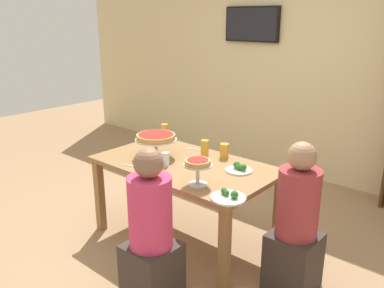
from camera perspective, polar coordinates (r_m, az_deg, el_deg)
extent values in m
plane|color=#9E7A56|center=(3.78, -1.02, -13.31)|extent=(12.00, 12.00, 0.00)
cube|color=beige|center=(5.13, 15.79, 10.86)|extent=(8.00, 0.12, 2.80)
cube|color=olive|center=(3.47, -1.08, -3.06)|extent=(1.58, 0.90, 0.04)
cube|color=olive|center=(3.88, -13.08, -7.16)|extent=(0.07, 0.07, 0.70)
cube|color=olive|center=(2.95, 4.66, -15.12)|extent=(0.07, 0.07, 0.70)
cube|color=olive|center=(4.34, -4.81, -4.04)|extent=(0.07, 0.07, 0.70)
cube|color=olive|center=(3.53, 12.27, -9.65)|extent=(0.07, 0.07, 0.70)
cube|color=black|center=(5.37, 8.58, 16.61)|extent=(0.78, 0.05, 0.44)
cube|color=black|center=(5.35, 8.42, 16.61)|extent=(0.74, 0.01, 0.40)
cube|color=#382D28|center=(3.16, 14.28, -15.91)|extent=(0.34, 0.34, 0.45)
cylinder|color=#993338|center=(2.93, 14.97, -8.13)|extent=(0.30, 0.30, 0.50)
sphere|color=#A87A5B|center=(2.80, 15.53, -1.65)|extent=(0.20, 0.20, 0.20)
cube|color=#382D28|center=(2.97, -5.70, -17.83)|extent=(0.34, 0.34, 0.45)
cylinder|color=#D63866|center=(2.72, -6.01, -9.65)|extent=(0.30, 0.30, 0.50)
sphere|color=#846047|center=(2.58, -6.25, -2.73)|extent=(0.20, 0.20, 0.20)
cylinder|color=silver|center=(3.63, -5.10, -1.76)|extent=(0.15, 0.15, 0.01)
cylinder|color=silver|center=(3.60, -5.14, -0.55)|extent=(0.03, 0.03, 0.15)
cylinder|color=silver|center=(3.58, -5.17, 0.65)|extent=(0.38, 0.38, 0.01)
cylinder|color=tan|center=(3.57, -5.18, 1.04)|extent=(0.35, 0.35, 0.04)
cylinder|color=maroon|center=(3.56, -5.19, 1.40)|extent=(0.31, 0.31, 0.00)
cylinder|color=silver|center=(3.02, 0.81, -5.78)|extent=(0.15, 0.15, 0.01)
cylinder|color=silver|center=(2.99, 0.82, -4.40)|extent=(0.03, 0.03, 0.15)
cylinder|color=silver|center=(2.96, 0.82, -3.02)|extent=(0.22, 0.22, 0.01)
cylinder|color=tan|center=(2.95, 0.83, -2.62)|extent=(0.19, 0.19, 0.04)
cylinder|color=maroon|center=(2.94, 0.83, -2.26)|extent=(0.16, 0.16, 0.00)
cylinder|color=white|center=(3.30, 6.72, -3.76)|extent=(0.22, 0.22, 0.01)
sphere|color=#2D7028|center=(3.29, 6.71, -3.31)|extent=(0.05, 0.05, 0.05)
sphere|color=#2D7028|center=(3.31, 6.47, -3.18)|extent=(0.04, 0.04, 0.04)
sphere|color=#2D7028|center=(3.27, 7.34, -3.34)|extent=(0.06, 0.06, 0.06)
sphere|color=#2D7028|center=(3.31, 6.43, -2.99)|extent=(0.06, 0.06, 0.06)
cylinder|color=white|center=(2.81, 5.21, -7.67)|extent=(0.25, 0.25, 0.01)
sphere|color=#2D7028|center=(2.83, 6.06, -6.97)|extent=(0.04, 0.04, 0.04)
sphere|color=#2D7028|center=(2.81, 4.94, -6.99)|extent=(0.04, 0.04, 0.04)
sphere|color=#2D7028|center=(2.84, 4.60, -6.71)|extent=(0.05, 0.05, 0.05)
sphere|color=#2D7028|center=(2.78, 6.10, -7.23)|extent=(0.06, 0.06, 0.06)
cylinder|color=gold|center=(3.58, 4.65, -0.97)|extent=(0.08, 0.08, 0.13)
cylinder|color=gold|center=(3.61, 1.83, -0.61)|extent=(0.07, 0.07, 0.15)
cylinder|color=gold|center=(4.11, -3.91, 1.73)|extent=(0.07, 0.07, 0.17)
cylinder|color=white|center=(3.39, -3.84, -2.16)|extent=(0.07, 0.07, 0.12)
cube|color=silver|center=(3.82, 0.03, -0.74)|extent=(0.17, 0.08, 0.00)
cube|color=silver|center=(3.22, -5.19, -4.36)|extent=(0.18, 0.04, 0.00)
cube|color=silver|center=(3.42, -8.42, -3.18)|extent=(0.18, 0.06, 0.00)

